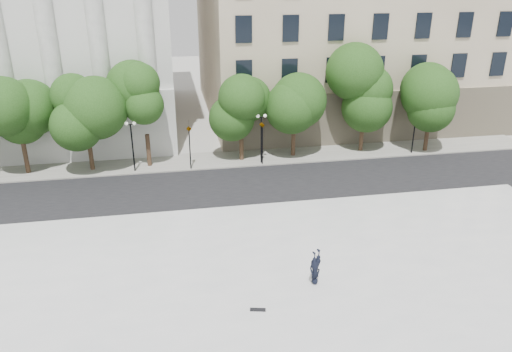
# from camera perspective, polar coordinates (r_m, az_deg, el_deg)

# --- Properties ---
(plaza) EXTENTS (44.00, 22.00, 0.45)m
(plaza) POSITION_cam_1_polar(r_m,az_deg,el_deg) (24.60, -2.09, -15.35)
(plaza) COLOR silver
(plaza) RESTS_ON ground
(street) EXTENTS (60.00, 8.00, 0.02)m
(street) POSITION_cam_1_polar(r_m,az_deg,el_deg) (37.59, -5.41, -1.56)
(street) COLOR black
(street) RESTS_ON ground
(far_sidewalk) EXTENTS (60.00, 4.00, 0.12)m
(far_sidewalk) POSITION_cam_1_polar(r_m,az_deg,el_deg) (43.10, -6.15, 1.72)
(far_sidewalk) COLOR #AAA79D
(far_sidewalk) RESTS_ON ground
(building_east) EXTENTS (36.00, 26.15, 23.00)m
(building_east) POSITION_cam_1_polar(r_m,az_deg,el_deg) (59.72, 12.62, 18.10)
(building_east) COLOR beige
(building_east) RESTS_ON ground
(traffic_light_west) EXTENTS (0.38, 1.73, 4.19)m
(traffic_light_west) POSITION_cam_1_polar(r_m,az_deg,el_deg) (40.27, -7.70, 5.60)
(traffic_light_west) COLOR black
(traffic_light_west) RESTS_ON ground
(traffic_light_east) EXTENTS (0.79, 1.84, 4.22)m
(traffic_light_east) POSITION_cam_1_polar(r_m,az_deg,el_deg) (40.93, 0.74, 6.13)
(traffic_light_east) COLOR black
(traffic_light_east) RESTS_ON ground
(person_lying) EXTENTS (1.57, 2.03, 0.53)m
(person_lying) POSITION_cam_1_polar(r_m,az_deg,el_deg) (26.14, 6.73, -11.61)
(person_lying) COLOR black
(person_lying) RESTS_ON plaza
(skateboard) EXTENTS (0.77, 0.35, 0.08)m
(skateboard) POSITION_cam_1_polar(r_m,az_deg,el_deg) (24.33, 0.21, -15.03)
(skateboard) COLOR black
(skateboard) RESTS_ON plaza
(street_trees) EXTENTS (44.26, 5.50, 8.20)m
(street_trees) POSITION_cam_1_polar(r_m,az_deg,el_deg) (41.09, -8.10, 7.86)
(street_trees) COLOR #382619
(street_trees) RESTS_ON ground
(lamp_posts) EXTENTS (36.54, 0.28, 4.55)m
(lamp_posts) POSITION_cam_1_polar(r_m,az_deg,el_deg) (40.81, -6.01, 4.92)
(lamp_posts) COLOR black
(lamp_posts) RESTS_ON ground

